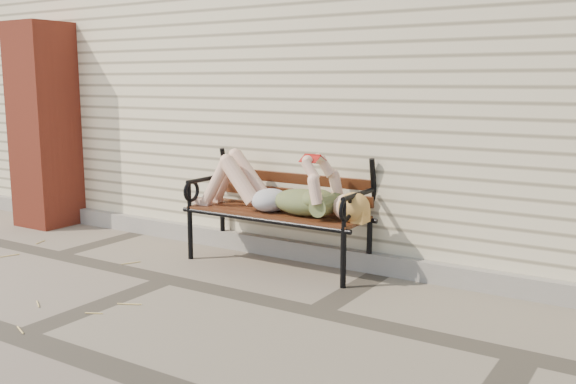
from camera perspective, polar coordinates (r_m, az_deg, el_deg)
The scene contains 7 objects.
ground at distance 4.82m, azimuth -10.58°, elevation -7.65°, with size 80.00×80.00×0.00m, color #766B5A.
house_wall at distance 7.09m, azimuth 5.97°, elevation 10.30°, with size 8.00×4.00×3.00m, color beige.
foundation_strip at distance 5.52m, azimuth -3.73°, elevation -4.45°, with size 8.00×0.10×0.15m, color #9B958C.
brick_pillar at distance 6.83m, azimuth -20.84°, elevation 5.54°, with size 0.50×0.50×2.00m, color #993622.
garden_bench at distance 5.04m, azimuth -0.44°, elevation 0.03°, with size 1.59×0.63×1.03m.
reading_woman at distance 4.92m, azimuth -1.10°, elevation 0.20°, with size 1.50×0.34×0.47m.
straw_scatter at distance 5.47m, azimuth -23.56°, elevation -6.15°, with size 2.53×1.73×0.01m.
Camera 1 is at (3.15, -3.35, 1.43)m, focal length 40.00 mm.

